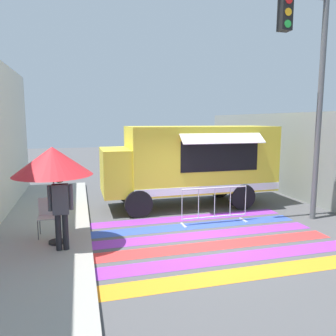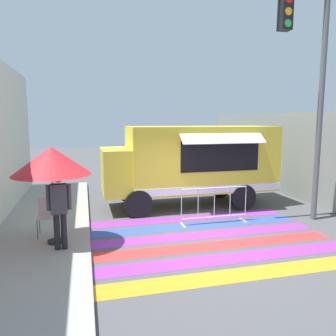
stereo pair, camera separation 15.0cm
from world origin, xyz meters
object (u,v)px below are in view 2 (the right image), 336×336
object	(u,v)px
vendor_person	(59,206)
barricade_front	(214,206)
folding_chair	(47,212)
patio_umbrella	(51,161)
food_truck	(188,161)
traffic_signal_pole	(302,65)

from	to	relation	value
vendor_person	barricade_front	size ratio (longest dim) A/B	0.87
vendor_person	folding_chair	bearing A→B (deg)	120.16
patio_umbrella	folding_chair	xyz separation A→B (m)	(-0.23, 0.64, -1.36)
folding_chair	barricade_front	distance (m)	4.56
food_truck	vendor_person	world-z (taller)	food_truck
barricade_front	food_truck	bearing A→B (deg)	93.62
patio_umbrella	barricade_front	world-z (taller)	patio_umbrella
patio_umbrella	barricade_front	xyz separation A→B (m)	(4.32, 0.79, -1.53)
food_truck	traffic_signal_pole	xyz separation A→B (m)	(2.50, -2.47, 2.92)
barricade_front	folding_chair	bearing A→B (deg)	-178.21
vendor_person	food_truck	bearing A→B (deg)	50.21
patio_umbrella	vendor_person	xyz separation A→B (m)	(0.16, -0.45, -0.94)
food_truck	vendor_person	distance (m)	5.25
patio_umbrella	barricade_front	bearing A→B (deg)	10.31
folding_chair	vendor_person	size ratio (longest dim) A/B	0.54
food_truck	folding_chair	distance (m)	5.03
traffic_signal_pole	barricade_front	xyz separation A→B (m)	(-2.37, 0.38, -3.98)
patio_umbrella	folding_chair	distance (m)	1.53
traffic_signal_pole	patio_umbrella	world-z (taller)	traffic_signal_pole
patio_umbrella	barricade_front	size ratio (longest dim) A/B	1.13
folding_chair	vendor_person	world-z (taller)	vendor_person
folding_chair	barricade_front	bearing A→B (deg)	-15.09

